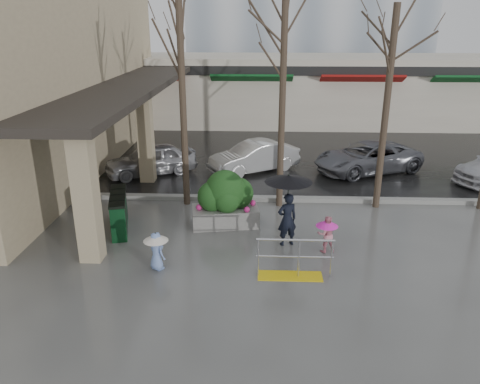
# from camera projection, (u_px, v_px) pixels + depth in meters

# --- Properties ---
(ground) EXTENTS (120.00, 120.00, 0.00)m
(ground) POSITION_uv_depth(u_px,v_px,m) (240.00, 253.00, 12.81)
(ground) COLOR #51514F
(ground) RESTS_ON ground
(street_asphalt) EXTENTS (120.00, 36.00, 0.01)m
(street_asphalt) POSITION_uv_depth(u_px,v_px,m) (253.00, 110.00, 33.45)
(street_asphalt) COLOR black
(street_asphalt) RESTS_ON ground
(curb) EXTENTS (120.00, 0.30, 0.15)m
(curb) POSITION_uv_depth(u_px,v_px,m) (245.00, 198.00, 16.54)
(curb) COLOR gray
(curb) RESTS_ON ground
(near_building) EXTENTS (6.00, 18.00, 8.00)m
(near_building) POSITION_uv_depth(u_px,v_px,m) (31.00, 72.00, 19.31)
(near_building) COLOR tan
(near_building) RESTS_ON ground
(canopy_slab) EXTENTS (2.80, 18.00, 0.25)m
(canopy_slab) POSITION_uv_depth(u_px,v_px,m) (132.00, 82.00, 19.27)
(canopy_slab) COLOR #2D2823
(canopy_slab) RESTS_ON pillar_front
(pillar_front) EXTENTS (0.55, 0.55, 3.50)m
(pillar_front) POSITION_uv_depth(u_px,v_px,m) (86.00, 197.00, 11.90)
(pillar_front) COLOR tan
(pillar_front) RESTS_ON ground
(pillar_back) EXTENTS (0.55, 0.55, 3.50)m
(pillar_back) POSITION_uv_depth(u_px,v_px,m) (146.00, 138.00, 18.00)
(pillar_back) COLOR tan
(pillar_back) RESTS_ON ground
(storefront_row) EXTENTS (34.00, 6.74, 4.00)m
(storefront_row) POSITION_uv_depth(u_px,v_px,m) (285.00, 89.00, 28.89)
(storefront_row) COLOR beige
(storefront_row) RESTS_ON ground
(handrail) EXTENTS (1.90, 0.50, 1.03)m
(handrail) POSITION_uv_depth(u_px,v_px,m) (293.00, 263.00, 11.50)
(handrail) COLOR yellow
(handrail) RESTS_ON ground
(tree_west) EXTENTS (3.20, 3.20, 6.80)m
(tree_west) POSITION_uv_depth(u_px,v_px,m) (181.00, 51.00, 14.52)
(tree_west) COLOR #382B21
(tree_west) RESTS_ON ground
(tree_midwest) EXTENTS (3.20, 3.20, 7.00)m
(tree_midwest) POSITION_uv_depth(u_px,v_px,m) (284.00, 47.00, 14.34)
(tree_midwest) COLOR #382B21
(tree_midwest) RESTS_ON ground
(tree_mideast) EXTENTS (3.20, 3.20, 6.50)m
(tree_mideast) POSITION_uv_depth(u_px,v_px,m) (391.00, 60.00, 14.33)
(tree_mideast) COLOR #382B21
(tree_mideast) RESTS_ON ground
(woman) EXTENTS (1.31, 1.31, 2.11)m
(woman) POSITION_uv_depth(u_px,v_px,m) (288.00, 200.00, 12.83)
(woman) COLOR black
(woman) RESTS_ON ground
(child_pink) EXTENTS (0.61, 0.61, 1.05)m
(child_pink) POSITION_uv_depth(u_px,v_px,m) (327.00, 231.00, 12.69)
(child_pink) COLOR pink
(child_pink) RESTS_ON ground
(child_blue) EXTENTS (0.63, 0.63, 1.02)m
(child_blue) POSITION_uv_depth(u_px,v_px,m) (156.00, 247.00, 11.77)
(child_blue) COLOR #7794D3
(child_blue) RESTS_ON ground
(planter) EXTENTS (2.16, 1.32, 1.77)m
(planter) POSITION_uv_depth(u_px,v_px,m) (226.00, 199.00, 14.32)
(planter) COLOR slate
(planter) RESTS_ON ground
(news_boxes) EXTENTS (0.94, 2.05, 1.12)m
(news_boxes) POSITION_uv_depth(u_px,v_px,m) (119.00, 212.00, 14.10)
(news_boxes) COLOR #0D391A
(news_boxes) RESTS_ON ground
(car_a) EXTENTS (3.96, 3.05, 1.26)m
(car_a) POSITION_uv_depth(u_px,v_px,m) (151.00, 160.00, 19.17)
(car_a) COLOR #ACACB1
(car_a) RESTS_ON ground
(car_b) EXTENTS (3.95, 3.15, 1.26)m
(car_b) POSITION_uv_depth(u_px,v_px,m) (254.00, 157.00, 19.55)
(car_b) COLOR silver
(car_b) RESTS_ON ground
(car_c) EXTENTS (4.99, 3.74, 1.26)m
(car_c) POSITION_uv_depth(u_px,v_px,m) (367.00, 157.00, 19.49)
(car_c) COLOR slate
(car_c) RESTS_ON ground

